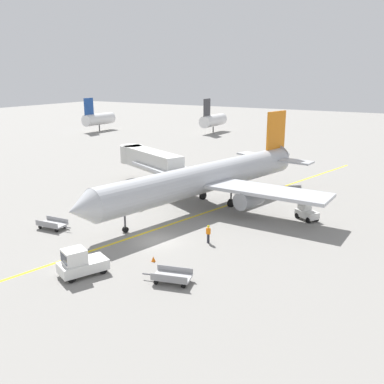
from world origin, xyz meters
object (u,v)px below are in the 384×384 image
(pushback_tug, at_px, (80,263))
(safety_cone_nose_left, at_px, (153,259))
(baggage_cart_empty_trailing, at_px, (172,277))
(safety_cone_nose_right, at_px, (130,186))
(baggage_tug_near_wing, at_px, (306,211))
(ground_crew_marshaller, at_px, (208,233))
(baggage_cart_loaded, at_px, (52,224))
(safety_cone_wingtip_left, at_px, (85,200))
(belt_loader_forward_hold, at_px, (142,198))
(jet_bridge, at_px, (146,159))
(airliner, at_px, (209,177))

(pushback_tug, relative_size, safety_cone_nose_left, 9.23)
(baggage_cart_empty_trailing, relative_size, safety_cone_nose_right, 8.72)
(pushback_tug, relative_size, safety_cone_nose_right, 9.23)
(safety_cone_nose_left, distance_m, safety_cone_nose_right, 24.24)
(baggage_tug_near_wing, height_order, ground_crew_marshaller, baggage_tug_near_wing)
(baggage_tug_near_wing, distance_m, safety_cone_nose_right, 24.32)
(baggage_cart_loaded, bearing_deg, baggage_cart_empty_trailing, -12.11)
(pushback_tug, bearing_deg, safety_cone_wingtip_left, 133.08)
(baggage_cart_empty_trailing, height_order, safety_cone_nose_left, baggage_cart_empty_trailing)
(pushback_tug, xyz_separation_m, safety_cone_nose_right, (-13.14, 22.60, -0.77))
(belt_loader_forward_hold, distance_m, safety_cone_nose_right, 8.37)
(jet_bridge, bearing_deg, belt_loader_forward_hold, -57.35)
(belt_loader_forward_hold, distance_m, baggage_cart_empty_trailing, 19.88)
(pushback_tug, distance_m, baggage_cart_loaded, 11.55)
(safety_cone_nose_right, bearing_deg, baggage_tug_near_wing, -2.31)
(jet_bridge, xyz_separation_m, pushback_tug, (12.34, -25.37, -2.55))
(airliner, distance_m, baggage_cart_empty_trailing, 19.53)
(baggage_cart_loaded, bearing_deg, safety_cone_nose_right, 101.34)
(baggage_tug_near_wing, distance_m, ground_crew_marshaller, 12.41)
(belt_loader_forward_hold, relative_size, safety_cone_nose_left, 11.71)
(baggage_tug_near_wing, relative_size, belt_loader_forward_hold, 0.53)
(belt_loader_forward_hold, bearing_deg, pushback_tug, -67.70)
(safety_cone_nose_left, bearing_deg, belt_loader_forward_hold, 130.38)
(airliner, bearing_deg, baggage_cart_empty_trailing, -69.62)
(baggage_cart_loaded, relative_size, baggage_cart_empty_trailing, 1.00)
(safety_cone_nose_left, xyz_separation_m, safety_cone_nose_right, (-16.49, 17.77, 0.00))
(belt_loader_forward_hold, bearing_deg, baggage_cart_loaded, -104.67)
(airliner, relative_size, pushback_tug, 8.61)
(pushback_tug, relative_size, safety_cone_wingtip_left, 9.23)
(baggage_tug_near_wing, relative_size, baggage_cart_loaded, 0.71)
(airliner, xyz_separation_m, safety_cone_nose_right, (-13.10, 1.98, -3.20))
(baggage_cart_loaded, bearing_deg, safety_cone_wingtip_left, 114.00)
(baggage_cart_loaded, distance_m, safety_cone_nose_right, 16.87)
(baggage_cart_loaded, bearing_deg, airliner, 56.12)
(airliner, relative_size, belt_loader_forward_hold, 6.79)
(pushback_tug, height_order, safety_cone_nose_left, pushback_tug)
(belt_loader_forward_hold, xyz_separation_m, safety_cone_nose_left, (10.32, -12.14, -0.56))
(airliner, bearing_deg, safety_cone_nose_right, 171.39)
(belt_loader_forward_hold, bearing_deg, baggage_tug_near_wing, 14.40)
(ground_crew_marshaller, height_order, safety_cone_wingtip_left, ground_crew_marshaller)
(jet_bridge, xyz_separation_m, belt_loader_forward_hold, (5.38, -8.40, -2.77))
(pushback_tug, distance_m, baggage_cart_empty_trailing, 7.16)
(safety_cone_nose_left, height_order, safety_cone_nose_right, same)
(airliner, relative_size, baggage_tug_near_wing, 12.82)
(jet_bridge, xyz_separation_m, safety_cone_nose_left, (15.70, -20.54, -3.32))
(jet_bridge, xyz_separation_m, safety_cone_nose_right, (-0.79, -2.77, -3.32))
(belt_loader_forward_hold, height_order, baggage_cart_loaded, belt_loader_forward_hold)
(pushback_tug, bearing_deg, safety_cone_nose_left, 55.20)
(airliner, bearing_deg, baggage_tug_near_wing, 5.13)
(baggage_tug_near_wing, xyz_separation_m, safety_cone_nose_right, (-24.29, 0.98, -0.71))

